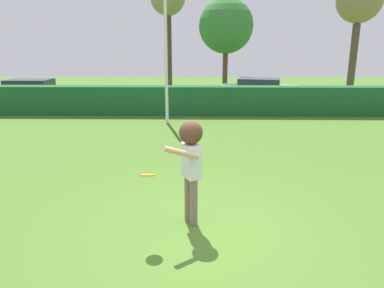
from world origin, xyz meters
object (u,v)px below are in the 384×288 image
at_px(person, 190,156).
at_px(oak_tree, 226,26).
at_px(lamppost, 165,25).
at_px(birch_tree, 359,2).
at_px(parked_car_white, 259,89).
at_px(frisbee, 148,175).
at_px(parked_car_black, 30,90).
at_px(maple_tree, 168,2).

relative_size(person, oak_tree, 0.31).
relative_size(person, lamppost, 0.27).
distance_m(oak_tree, birch_tree, 7.73).
height_order(person, parked_car_white, person).
relative_size(frisbee, birch_tree, 0.04).
bearing_deg(birch_tree, lamppost, -142.84).
height_order(frisbee, parked_car_black, parked_car_black).
xyz_separation_m(lamppost, oak_tree, (2.97, 10.03, 0.42)).
xyz_separation_m(frisbee, parked_car_black, (-8.16, 13.98, -0.38)).
xyz_separation_m(frisbee, maple_tree, (-1.28, 20.32, 4.69)).
distance_m(lamppost, parked_car_black, 9.67).
distance_m(person, lamppost, 8.90).
bearing_deg(parked_car_black, maple_tree, 42.62).
distance_m(maple_tree, birch_tree, 11.65).
distance_m(person, maple_tree, 20.40).
bearing_deg(frisbee, oak_tree, 82.50).
relative_size(person, maple_tree, 0.25).
bearing_deg(person, parked_car_white, 76.52).
distance_m(maple_tree, oak_tree, 4.31).
bearing_deg(parked_car_black, oak_tree, 25.26).
relative_size(frisbee, maple_tree, 0.04).
xyz_separation_m(frisbee, birch_tree, (9.81, 16.78, 4.24)).
relative_size(parked_car_white, oak_tree, 0.76).
bearing_deg(maple_tree, lamppost, -85.91).
xyz_separation_m(person, frisbee, (-0.65, -0.53, -0.14)).
height_order(person, oak_tree, oak_tree).
xyz_separation_m(lamppost, birch_tree, (10.27, 7.79, 1.58)).
distance_m(person, birch_tree, 19.10).
height_order(parked_car_black, birch_tree, birch_tree).
bearing_deg(person, oak_tree, 84.28).
bearing_deg(frisbee, parked_car_white, 74.62).
xyz_separation_m(oak_tree, birch_tree, (7.30, -2.24, 1.16)).
xyz_separation_m(person, oak_tree, (1.85, 18.49, 2.94)).
xyz_separation_m(person, parked_car_white, (3.43, 14.30, -0.52)).
bearing_deg(parked_car_white, maple_tree, 134.27).
xyz_separation_m(person, maple_tree, (-1.93, 19.79, 4.54)).
bearing_deg(frisbee, birch_tree, 59.69).
bearing_deg(lamppost, frisbee, -87.03).
relative_size(frisbee, lamppost, 0.04).
xyz_separation_m(parked_car_black, maple_tree, (6.89, 6.34, 5.06)).
bearing_deg(frisbee, lamppost, 92.97).
height_order(lamppost, maple_tree, maple_tree).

